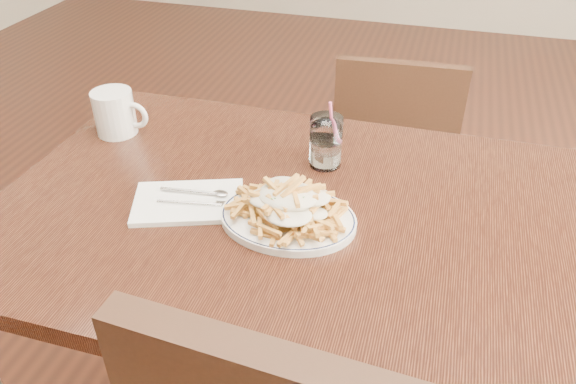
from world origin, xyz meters
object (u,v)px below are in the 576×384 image
(loaded_fries, at_px, (288,200))
(water_glass, at_px, (326,145))
(chair_far, at_px, (393,154))
(fries_plate, at_px, (288,218))
(table, at_px, (297,239))
(coffee_mug, at_px, (116,113))

(loaded_fries, relative_size, water_glass, 1.58)
(chair_far, relative_size, loaded_fries, 3.30)
(fries_plate, bearing_deg, chair_far, 81.28)
(fries_plate, bearing_deg, table, 84.45)
(water_glass, bearing_deg, coffee_mug, 179.87)
(chair_far, bearing_deg, table, -98.91)
(chair_far, xyz_separation_m, coffee_mug, (-0.62, -0.58, 0.34))
(water_glass, bearing_deg, fries_plate, -95.09)
(table, relative_size, loaded_fries, 4.89)
(water_glass, distance_m, coffee_mug, 0.51)
(table, relative_size, fries_plate, 3.77)
(table, bearing_deg, water_glass, 85.04)
(loaded_fries, bearing_deg, coffee_mug, 155.48)
(table, bearing_deg, coffee_mug, 160.36)
(fries_plate, height_order, coffee_mug, coffee_mug)
(table, height_order, water_glass, water_glass)
(chair_far, relative_size, water_glass, 5.22)
(water_glass, bearing_deg, table, -94.96)
(table, distance_m, chair_far, 0.80)
(chair_far, distance_m, coffee_mug, 0.91)
(fries_plate, bearing_deg, loaded_fries, -75.96)
(fries_plate, xyz_separation_m, loaded_fries, (0.00, -0.00, 0.04))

